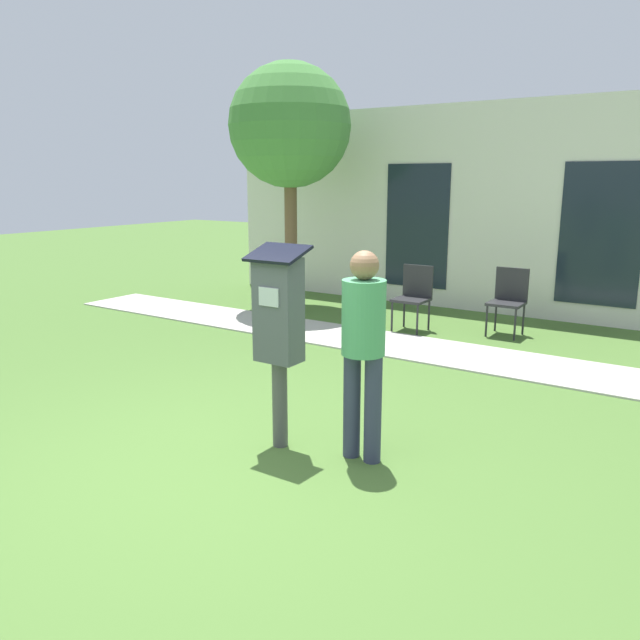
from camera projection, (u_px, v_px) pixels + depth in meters
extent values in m
plane|color=#476B2D|center=(224.00, 464.00, 4.63)|extent=(40.00, 40.00, 0.00)
cube|color=#B7B2A8|center=(429.00, 350.00, 7.66)|extent=(12.00, 1.10, 0.02)
cube|color=silver|center=(505.00, 210.00, 9.50)|extent=(10.00, 0.24, 3.20)
cube|color=#19232D|center=(417.00, 226.00, 10.22)|extent=(1.10, 0.02, 2.00)
cube|color=#19232D|center=(600.00, 235.00, 8.71)|extent=(1.10, 0.02, 2.00)
cylinder|color=#4C4C4C|center=(280.00, 404.00, 4.88)|extent=(0.12, 0.12, 0.70)
cube|color=#4C5156|center=(278.00, 310.00, 4.72)|extent=(0.34, 0.22, 0.80)
cube|color=silver|center=(269.00, 297.00, 4.60)|extent=(0.18, 0.01, 0.14)
cube|color=black|center=(278.00, 253.00, 4.62)|extent=(0.44, 0.31, 0.12)
cylinder|color=#333851|center=(352.00, 405.00, 4.69)|extent=(0.13, 0.13, 0.82)
cylinder|color=#333851|center=(373.00, 410.00, 4.59)|extent=(0.13, 0.13, 0.82)
cylinder|color=#4C9E66|center=(364.00, 318.00, 4.49)|extent=(0.32, 0.32, 0.55)
sphere|color=#8C6647|center=(364.00, 265.00, 4.41)|extent=(0.21, 0.21, 0.21)
cylinder|color=#262628|center=(392.00, 317.00, 8.56)|extent=(0.03, 0.03, 0.42)
cylinder|color=#262628|center=(417.00, 320.00, 8.36)|extent=(0.03, 0.03, 0.42)
cylinder|color=#262628|center=(404.00, 312.00, 8.87)|extent=(0.03, 0.03, 0.42)
cylinder|color=#262628|center=(429.00, 315.00, 8.66)|extent=(0.03, 0.03, 0.42)
cube|color=#262628|center=(411.00, 300.00, 8.56)|extent=(0.44, 0.44, 0.04)
cube|color=#262628|center=(418.00, 281.00, 8.67)|extent=(0.44, 0.04, 0.44)
cylinder|color=#262628|center=(486.00, 321.00, 8.31)|extent=(0.03, 0.03, 0.42)
cylinder|color=#262628|center=(515.00, 325.00, 8.11)|extent=(0.03, 0.03, 0.42)
cylinder|color=#262628|center=(496.00, 316.00, 8.62)|extent=(0.03, 0.03, 0.42)
cylinder|color=#262628|center=(523.00, 319.00, 8.42)|extent=(0.03, 0.03, 0.42)
cube|color=#262628|center=(506.00, 304.00, 8.31)|extent=(0.44, 0.44, 0.04)
cube|color=#262628|center=(512.00, 284.00, 8.42)|extent=(0.44, 0.04, 0.44)
cylinder|color=brown|center=(291.00, 240.00, 10.03)|extent=(0.20, 0.20, 2.20)
sphere|color=#47843D|center=(290.00, 126.00, 9.63)|extent=(1.90, 1.90, 1.90)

